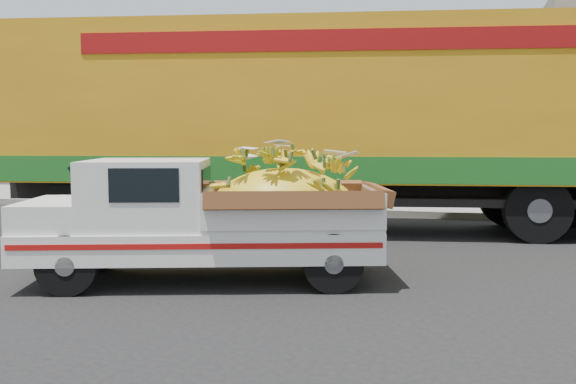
# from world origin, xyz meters

# --- Properties ---
(ground) EXTENTS (100.00, 100.00, 0.00)m
(ground) POSITION_xyz_m (0.00, 0.00, 0.00)
(ground) COLOR black
(ground) RESTS_ON ground
(curb) EXTENTS (60.00, 0.25, 0.15)m
(curb) POSITION_xyz_m (0.00, 6.60, 0.07)
(curb) COLOR gray
(curb) RESTS_ON ground
(sidewalk) EXTENTS (60.00, 4.00, 0.14)m
(sidewalk) POSITION_xyz_m (0.00, 8.70, 0.07)
(sidewalk) COLOR gray
(sidewalk) RESTS_ON ground
(building_left) EXTENTS (18.00, 6.00, 5.00)m
(building_left) POSITION_xyz_m (-8.00, 14.60, 2.50)
(building_left) COLOR gray
(building_left) RESTS_ON ground
(pickup_truck) EXTENTS (4.52, 2.76, 1.49)m
(pickup_truck) POSITION_xyz_m (1.83, -0.25, 0.80)
(pickup_truck) COLOR black
(pickup_truck) RESTS_ON ground
(semi_trailer) EXTENTS (12.07, 4.45, 3.80)m
(semi_trailer) POSITION_xyz_m (2.19, 4.16, 2.12)
(semi_trailer) COLOR black
(semi_trailer) RESTS_ON ground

